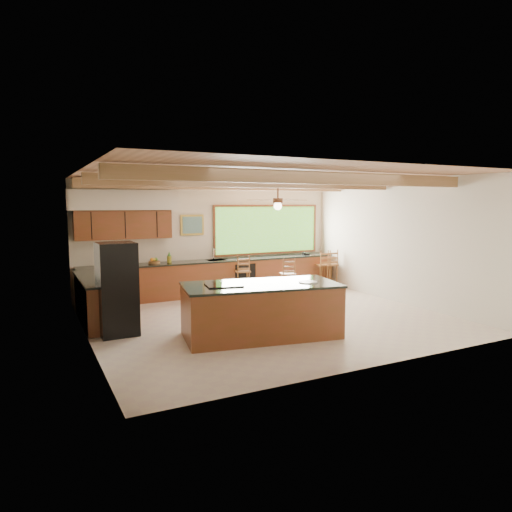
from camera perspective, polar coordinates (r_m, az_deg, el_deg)
name	(u,v)px	position (r m, az deg, el deg)	size (l,w,h in m)	color
ground	(268,318)	(9.74, 1.55, -7.78)	(7.20, 7.20, 0.00)	beige
room_shell	(248,213)	(9.94, -1.07, 5.42)	(7.27, 6.54, 3.02)	beige
counter_run	(192,282)	(11.59, -8.00, -3.18)	(7.12, 3.10, 1.22)	brown
island	(261,310)	(8.36, 0.61, -6.75)	(2.98, 1.78, 0.99)	brown
refrigerator	(117,289)	(8.76, -16.97, -3.96)	(0.69, 0.66, 1.71)	black
bar_stool_a	(243,272)	(11.95, -1.59, -1.99)	(0.47, 0.47, 1.07)	brown
bar_stool_b	(289,275)	(11.62, 4.11, -2.33)	(0.47, 0.47, 1.04)	brown
bar_stool_c	(324,265)	(13.23, 8.44, -1.17)	(0.43, 0.43, 1.09)	brown
bar_stool_d	(331,265)	(13.29, 9.31, -1.12)	(0.42, 0.42, 1.10)	brown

